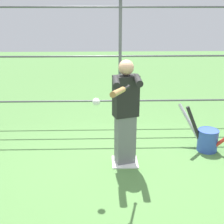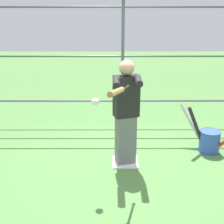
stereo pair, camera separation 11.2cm
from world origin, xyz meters
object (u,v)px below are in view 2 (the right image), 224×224
baseball_bat_swinging (118,91)px  softball_in_flight (95,102)px  batter (126,110)px  bat_bucket (209,139)px

baseball_bat_swinging → softball_in_flight: (0.28, -0.33, -0.23)m
batter → baseball_bat_swinging: size_ratio=1.79×
baseball_bat_swinging → softball_in_flight: baseball_bat_swinging is taller
batter → softball_in_flight: batter is taller
batter → baseball_bat_swinging: (0.14, 0.96, 0.56)m
baseball_bat_swinging → softball_in_flight: bearing=-49.9°
batter → softball_in_flight: size_ratio=16.97×
batter → baseball_bat_swinging: bearing=81.4°
baseball_bat_swinging → bat_bucket: (-1.57, -1.37, -1.22)m
bat_bucket → batter: bearing=16.2°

